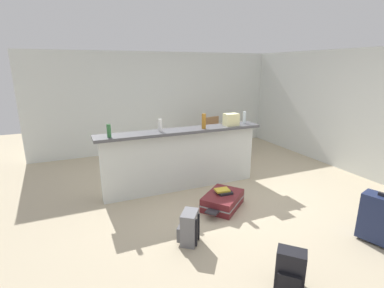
{
  "coord_description": "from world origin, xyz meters",
  "views": [
    {
      "loc": [
        -2.24,
        -4.08,
        2.17
      ],
      "look_at": [
        -0.2,
        0.67,
        0.73
      ],
      "focal_mm": 26.55,
      "sensor_mm": 36.0,
      "label": 1
    }
  ],
  "objects_px": {
    "backpack_black": "(290,271)",
    "suitcase_upright_navy": "(380,219)",
    "bottle_green": "(109,131)",
    "bottle_clear": "(244,117)",
    "bottle_amber": "(204,121)",
    "dining_chair_far_side": "(209,132)",
    "dining_chair_near_partition": "(226,142)",
    "book_stack": "(224,191)",
    "dining_table": "(219,131)",
    "grocery_bag": "(231,120)",
    "bottle_white": "(160,125)",
    "backpack_grey": "(189,228)",
    "suitcase_flat_maroon": "(223,201)"
  },
  "relations": [
    {
      "from": "bottle_green",
      "to": "dining_table",
      "type": "xyz_separation_m",
      "value": [
        2.7,
        1.44,
        -0.55
      ]
    },
    {
      "from": "bottle_white",
      "to": "dining_chair_far_side",
      "type": "xyz_separation_m",
      "value": [
        1.87,
        1.87,
        -0.69
      ]
    },
    {
      "from": "book_stack",
      "to": "bottle_white",
      "type": "bearing_deg",
      "value": 129.46
    },
    {
      "from": "dining_chair_near_partition",
      "to": "dining_chair_far_side",
      "type": "xyz_separation_m",
      "value": [
        0.11,
        1.02,
        0.0
      ]
    },
    {
      "from": "bottle_amber",
      "to": "dining_chair_far_side",
      "type": "height_order",
      "value": "bottle_amber"
    },
    {
      "from": "bottle_amber",
      "to": "dining_chair_near_partition",
      "type": "height_order",
      "value": "bottle_amber"
    },
    {
      "from": "dining_chair_near_partition",
      "to": "book_stack",
      "type": "relative_size",
      "value": 3.56
    },
    {
      "from": "bottle_green",
      "to": "bottle_white",
      "type": "xyz_separation_m",
      "value": [
        0.84,
        0.07,
        0.0
      ]
    },
    {
      "from": "bottle_green",
      "to": "bottle_clear",
      "type": "height_order",
      "value": "bottle_clear"
    },
    {
      "from": "bottle_amber",
      "to": "backpack_grey",
      "type": "xyz_separation_m",
      "value": [
        -0.91,
        -1.49,
        -1.03
      ]
    },
    {
      "from": "suitcase_upright_navy",
      "to": "book_stack",
      "type": "distance_m",
      "value": 2.08
    },
    {
      "from": "bottle_green",
      "to": "dining_chair_far_side",
      "type": "xyz_separation_m",
      "value": [
        2.71,
        1.94,
        -0.69
      ]
    },
    {
      "from": "suitcase_flat_maroon",
      "to": "suitcase_upright_navy",
      "type": "bearing_deg",
      "value": -49.75
    },
    {
      "from": "bottle_white",
      "to": "bottle_amber",
      "type": "relative_size",
      "value": 0.81
    },
    {
      "from": "dining_chair_far_side",
      "to": "suitcase_flat_maroon",
      "type": "distance_m",
      "value": 3.05
    },
    {
      "from": "bottle_white",
      "to": "dining_chair_far_side",
      "type": "bearing_deg",
      "value": 44.94
    },
    {
      "from": "bottle_amber",
      "to": "grocery_bag",
      "type": "relative_size",
      "value": 1.0
    },
    {
      "from": "grocery_bag",
      "to": "bottle_amber",
      "type": "bearing_deg",
      "value": -175.75
    },
    {
      "from": "grocery_bag",
      "to": "dining_table",
      "type": "height_order",
      "value": "grocery_bag"
    },
    {
      "from": "bottle_clear",
      "to": "book_stack",
      "type": "distance_m",
      "value": 1.64
    },
    {
      "from": "bottle_green",
      "to": "book_stack",
      "type": "distance_m",
      "value": 2.02
    },
    {
      "from": "grocery_bag",
      "to": "dining_chair_far_side",
      "type": "distance_m",
      "value": 2.1
    },
    {
      "from": "bottle_white",
      "to": "dining_table",
      "type": "distance_m",
      "value": 2.37
    },
    {
      "from": "backpack_black",
      "to": "suitcase_upright_navy",
      "type": "height_order",
      "value": "suitcase_upright_navy"
    },
    {
      "from": "grocery_bag",
      "to": "bottle_green",
      "type": "bearing_deg",
      "value": -179.08
    },
    {
      "from": "backpack_black",
      "to": "book_stack",
      "type": "distance_m",
      "value": 1.79
    },
    {
      "from": "bottle_green",
      "to": "grocery_bag",
      "type": "height_order",
      "value": "grocery_bag"
    },
    {
      "from": "book_stack",
      "to": "dining_table",
      "type": "bearing_deg",
      "value": 63.62
    },
    {
      "from": "bottle_white",
      "to": "grocery_bag",
      "type": "xyz_separation_m",
      "value": [
        1.35,
        -0.04,
        0.0
      ]
    },
    {
      "from": "backpack_black",
      "to": "suitcase_upright_navy",
      "type": "distance_m",
      "value": 1.57
    },
    {
      "from": "dining_chair_near_partition",
      "to": "suitcase_flat_maroon",
      "type": "relative_size",
      "value": 1.09
    },
    {
      "from": "bottle_clear",
      "to": "dining_table",
      "type": "height_order",
      "value": "bottle_clear"
    },
    {
      "from": "suitcase_flat_maroon",
      "to": "backpack_black",
      "type": "height_order",
      "value": "backpack_black"
    },
    {
      "from": "dining_chair_near_partition",
      "to": "dining_chair_far_side",
      "type": "height_order",
      "value": "same"
    },
    {
      "from": "backpack_black",
      "to": "suitcase_upright_navy",
      "type": "xyz_separation_m",
      "value": [
        1.56,
        0.17,
        0.13
      ]
    },
    {
      "from": "suitcase_upright_navy",
      "to": "book_stack",
      "type": "xyz_separation_m",
      "value": [
        -1.31,
        1.61,
        -0.08
      ]
    },
    {
      "from": "suitcase_flat_maroon",
      "to": "dining_table",
      "type": "bearing_deg",
      "value": 63.3
    },
    {
      "from": "dining_chair_near_partition",
      "to": "backpack_black",
      "type": "relative_size",
      "value": 2.21
    },
    {
      "from": "book_stack",
      "to": "backpack_black",
      "type": "bearing_deg",
      "value": -97.84
    },
    {
      "from": "bottle_green",
      "to": "dining_chair_near_partition",
      "type": "xyz_separation_m",
      "value": [
        2.6,
        0.92,
        -0.69
      ]
    },
    {
      "from": "bottle_white",
      "to": "backpack_grey",
      "type": "distance_m",
      "value": 1.87
    },
    {
      "from": "bottle_green",
      "to": "dining_chair_far_side",
      "type": "distance_m",
      "value": 3.4
    },
    {
      "from": "backpack_black",
      "to": "book_stack",
      "type": "bearing_deg",
      "value": 82.16
    },
    {
      "from": "bottle_amber",
      "to": "dining_chair_near_partition",
      "type": "xyz_separation_m",
      "value": [
        0.99,
        0.93,
        -0.71
      ]
    },
    {
      "from": "suitcase_flat_maroon",
      "to": "bottle_green",
      "type": "bearing_deg",
      "value": 151.35
    },
    {
      "from": "bottle_green",
      "to": "backpack_black",
      "type": "distance_m",
      "value": 3.09
    },
    {
      "from": "dining_chair_near_partition",
      "to": "bottle_white",
      "type": "bearing_deg",
      "value": -154.35
    },
    {
      "from": "bottle_green",
      "to": "bottle_clear",
      "type": "xyz_separation_m",
      "value": [
        2.52,
        0.11,
        0.01
      ]
    },
    {
      "from": "backpack_grey",
      "to": "bottle_white",
      "type": "bearing_deg",
      "value": 85.05
    },
    {
      "from": "bottle_clear",
      "to": "backpack_grey",
      "type": "height_order",
      "value": "bottle_clear"
    }
  ]
}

